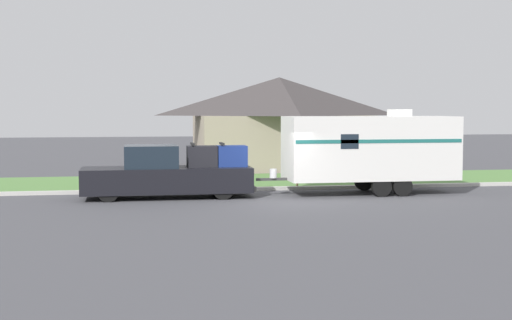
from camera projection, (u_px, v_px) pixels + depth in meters
name	position (u px, v px, depth m)	size (l,w,h in m)	color
ground_plane	(284.00, 202.00, 25.85)	(120.00, 120.00, 0.00)	#47474C
curb_strip	(265.00, 189.00, 29.53)	(80.00, 0.30, 0.14)	beige
lawn_strip	(250.00, 181.00, 33.12)	(80.00, 7.00, 0.03)	#568442
house_across_street	(279.00, 121.00, 40.51)	(9.99, 7.62, 5.14)	gray
pickup_truck	(169.00, 174.00, 27.02)	(6.50, 2.00, 2.09)	black
travel_trailer	(370.00, 148.00, 28.31)	(7.98, 2.40, 3.36)	black
mailbox	(297.00, 163.00, 30.39)	(0.48, 0.20, 1.38)	brown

